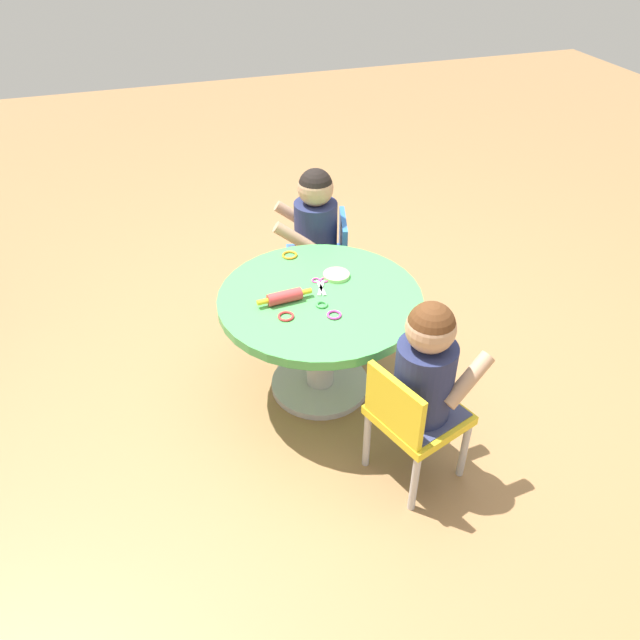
{
  "coord_description": "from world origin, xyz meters",
  "views": [
    {
      "loc": [
        -1.98,
        0.64,
        1.92
      ],
      "look_at": [
        0.0,
        0.0,
        0.37
      ],
      "focal_mm": 34.68,
      "sensor_mm": 36.0,
      "label": 1
    }
  ],
  "objects_px": {
    "child_chair_left": "(412,418)",
    "craft_table": "(320,320)",
    "child_chair_right": "(323,260)",
    "seated_child_right": "(315,220)",
    "seated_child_left": "(427,366)",
    "craft_scissors": "(321,284)",
    "rolling_pin": "(285,297)"
  },
  "relations": [
    {
      "from": "craft_table",
      "to": "seated_child_left",
      "type": "xyz_separation_m",
      "value": [
        -0.57,
        -0.2,
        0.16
      ]
    },
    {
      "from": "child_chair_right",
      "to": "seated_child_right",
      "type": "xyz_separation_m",
      "value": [
        0.01,
        0.04,
        0.23
      ]
    },
    {
      "from": "craft_table",
      "to": "rolling_pin",
      "type": "xyz_separation_m",
      "value": [
        0.0,
        0.15,
        0.15
      ]
    },
    {
      "from": "seated_child_left",
      "to": "rolling_pin",
      "type": "bearing_deg",
      "value": 31.87
    },
    {
      "from": "child_chair_left",
      "to": "rolling_pin",
      "type": "xyz_separation_m",
      "value": [
        0.58,
        0.31,
        0.22
      ]
    },
    {
      "from": "child_chair_left",
      "to": "craft_table",
      "type": "bearing_deg",
      "value": 15.97
    },
    {
      "from": "child_chair_left",
      "to": "craft_scissors",
      "type": "relative_size",
      "value": 3.8
    },
    {
      "from": "rolling_pin",
      "to": "child_chair_left",
      "type": "bearing_deg",
      "value": -151.52
    },
    {
      "from": "child_chair_right",
      "to": "rolling_pin",
      "type": "height_order",
      "value": "rolling_pin"
    },
    {
      "from": "rolling_pin",
      "to": "seated_child_left",
      "type": "bearing_deg",
      "value": -148.13
    },
    {
      "from": "child_chair_right",
      "to": "craft_scissors",
      "type": "distance_m",
      "value": 0.55
    },
    {
      "from": "craft_table",
      "to": "child_chair_right",
      "type": "xyz_separation_m",
      "value": [
        0.57,
        -0.2,
        -0.07
      ]
    },
    {
      "from": "child_chair_left",
      "to": "seated_child_left",
      "type": "bearing_deg",
      "value": -70.72
    },
    {
      "from": "seated_child_left",
      "to": "craft_scissors",
      "type": "distance_m",
      "value": 0.67
    },
    {
      "from": "child_chair_right",
      "to": "seated_child_right",
      "type": "bearing_deg",
      "value": 74.16
    },
    {
      "from": "child_chair_left",
      "to": "craft_scissors",
      "type": "xyz_separation_m",
      "value": [
        0.66,
        0.14,
        0.2
      ]
    },
    {
      "from": "craft_scissors",
      "to": "child_chair_right",
      "type": "bearing_deg",
      "value": -19.09
    },
    {
      "from": "child_chair_left",
      "to": "rolling_pin",
      "type": "bearing_deg",
      "value": 28.48
    },
    {
      "from": "craft_table",
      "to": "seated_child_left",
      "type": "height_order",
      "value": "seated_child_left"
    },
    {
      "from": "seated_child_right",
      "to": "child_chair_right",
      "type": "bearing_deg",
      "value": -105.84
    },
    {
      "from": "seated_child_left",
      "to": "rolling_pin",
      "type": "relative_size",
      "value": 2.21
    },
    {
      "from": "child_chair_left",
      "to": "rolling_pin",
      "type": "relative_size",
      "value": 2.32
    },
    {
      "from": "seated_child_left",
      "to": "child_chair_right",
      "type": "xyz_separation_m",
      "value": [
        1.13,
        0.01,
        -0.23
      ]
    },
    {
      "from": "seated_child_right",
      "to": "rolling_pin",
      "type": "relative_size",
      "value": 2.21
    },
    {
      "from": "seated_child_right",
      "to": "rolling_pin",
      "type": "xyz_separation_m",
      "value": [
        -0.58,
        0.31,
        -0.01
      ]
    },
    {
      "from": "seated_child_right",
      "to": "craft_scissors",
      "type": "xyz_separation_m",
      "value": [
        -0.5,
        0.13,
        -0.03
      ]
    },
    {
      "from": "rolling_pin",
      "to": "child_chair_right",
      "type": "bearing_deg",
      "value": -31.38
    },
    {
      "from": "child_chair_right",
      "to": "rolling_pin",
      "type": "bearing_deg",
      "value": 148.62
    },
    {
      "from": "child_chair_left",
      "to": "child_chair_right",
      "type": "distance_m",
      "value": 1.15
    },
    {
      "from": "craft_scissors",
      "to": "child_chair_left",
      "type": "bearing_deg",
      "value": -168.14
    },
    {
      "from": "rolling_pin",
      "to": "craft_scissors",
      "type": "bearing_deg",
      "value": -66.38
    },
    {
      "from": "craft_table",
      "to": "seated_child_right",
      "type": "height_order",
      "value": "seated_child_right"
    }
  ]
}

